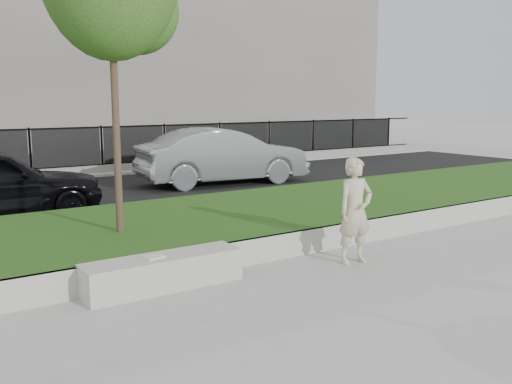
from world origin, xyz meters
TOP-DOWN VIEW (x-y plane):
  - ground at (0.00, 0.00)m, footprint 90.00×90.00m
  - grass_bank at (0.00, 3.00)m, footprint 34.00×4.00m
  - grass_kerb at (0.00, 1.04)m, footprint 34.00×0.08m
  - street at (0.00, 8.50)m, footprint 34.00×7.00m
  - far_pavement at (0.00, 13.00)m, footprint 34.00×3.00m
  - iron_fence at (0.00, 12.00)m, footprint 32.00×0.30m
  - stone_bench at (-1.51, 0.80)m, footprint 2.14×0.54m
  - man at (1.41, 0.25)m, footprint 0.63×0.45m
  - book at (-1.65, 0.78)m, footprint 0.28×0.23m
  - car_silver at (3.80, 8.12)m, footprint 5.02×2.27m

SIDE VIEW (x-z plane):
  - ground at x=0.00m, z-range 0.00..0.00m
  - street at x=0.00m, z-range 0.00..0.04m
  - far_pavement at x=0.00m, z-range 0.00..0.12m
  - grass_bank at x=0.00m, z-range 0.00..0.40m
  - grass_kerb at x=0.00m, z-range 0.00..0.40m
  - stone_bench at x=-1.51m, z-range 0.00..0.44m
  - book at x=-1.65m, z-range 0.44..0.47m
  - iron_fence at x=0.00m, z-range -0.21..1.29m
  - man at x=1.41m, z-range 0.00..1.62m
  - car_silver at x=3.80m, z-range 0.04..1.64m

